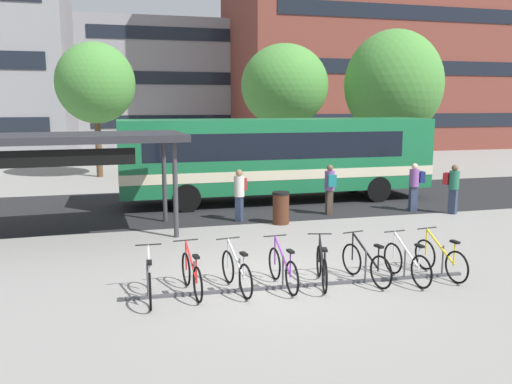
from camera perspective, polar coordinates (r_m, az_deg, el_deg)
name	(u,v)px	position (r m, az deg, el deg)	size (l,w,h in m)	color
ground	(278,283)	(11.37, 2.38, -9.82)	(200.00, 200.00, 0.00)	gray
bus_lane_asphalt	(207,204)	(20.00, -5.33, -1.35)	(80.00, 7.20, 0.01)	#232326
city_bus	(279,156)	(20.40, 2.54, 3.93)	(12.04, 2.64, 3.20)	#196B3D
bike_rack	(304,282)	(11.14, 5.24, -9.75)	(7.28, 0.40, 0.70)	#47474C
parked_bicycle_silver_0	(150,281)	(10.50, -11.47, -9.46)	(0.52, 1.72, 0.99)	black
parked_bicycle_red_1	(192,275)	(10.72, -7.00, -8.94)	(0.52, 1.72, 0.99)	black
parked_bicycle_silver_2	(236,272)	(10.81, -2.14, -8.71)	(0.52, 1.71, 0.99)	black
parked_bicycle_purple_3	(283,269)	(11.01, 2.95, -8.37)	(0.52, 1.72, 0.99)	black
parked_bicycle_black_4	(322,267)	(11.22, 7.15, -8.10)	(0.63, 1.68, 0.99)	black
parked_bicycle_black_5	(366,264)	(11.58, 11.84, -7.67)	(0.53, 1.70, 0.99)	black
parked_bicycle_white_6	(407,263)	(11.84, 16.05, -7.46)	(0.52, 1.72, 0.99)	black
parked_bicycle_yellow_7	(440,259)	(12.37, 19.39, -6.90)	(0.52, 1.72, 0.99)	black
transit_shelter	(60,141)	(15.66, -20.53, 5.20)	(7.01, 3.34, 2.93)	#38383D
commuter_navy_pack_0	(415,184)	(19.35, 16.87, 0.88)	(0.54, 0.37, 1.71)	#2D3851
commuter_teal_pack_1	(330,186)	(18.13, 8.02, 0.64)	(0.37, 0.55, 1.72)	#47382D
commuter_red_pack_2	(240,192)	(16.95, -1.80, 0.05)	(0.55, 0.60, 1.70)	#2D3851
commuter_red_pack_3	(453,186)	(19.34, 20.59, 0.66)	(0.54, 0.61, 1.72)	#2D3851
trash_bin	(281,208)	(16.65, 2.72, -1.73)	(0.55, 0.55, 1.03)	#4C2819
street_tree_0	(285,86)	(28.84, 3.12, 11.46)	(4.68, 4.68, 6.96)	brown
street_tree_1	(95,83)	(28.49, -17.04, 11.22)	(3.99, 3.99, 6.87)	brown
street_tree_2	(393,85)	(29.46, 14.70, 11.21)	(5.20, 5.20, 7.66)	brown
building_right_wing	(370,6)	(50.22, 12.25, 19.15)	(24.16, 13.73, 24.65)	brown
building_centre_block	(171,85)	(52.69, -9.25, 11.43)	(16.77, 11.03, 11.22)	gray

